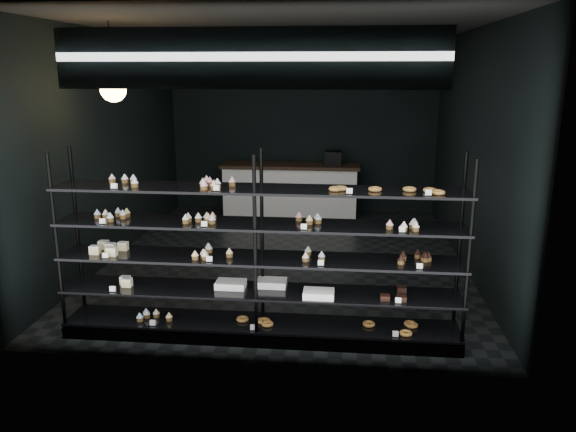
{
  "coord_description": "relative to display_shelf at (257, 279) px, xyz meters",
  "views": [
    {
      "loc": [
        0.81,
        -7.66,
        2.66
      ],
      "look_at": [
        0.22,
        -1.9,
        1.15
      ],
      "focal_mm": 35.0,
      "sensor_mm": 36.0,
      "label": 1
    }
  ],
  "objects": [
    {
      "name": "room",
      "position": [
        0.04,
        2.45,
        0.97
      ],
      "size": [
        5.01,
        6.01,
        3.2
      ],
      "color": "black",
      "rests_on": "ground"
    },
    {
      "name": "service_counter",
      "position": [
        -0.13,
        4.95,
        -0.13
      ],
      "size": [
        2.53,
        0.65,
        1.23
      ],
      "color": "silver",
      "rests_on": "room"
    },
    {
      "name": "signage",
      "position": [
        0.04,
        -0.48,
        2.12
      ],
      "size": [
        3.3,
        0.05,
        0.5
      ],
      "color": "#0D0B3A",
      "rests_on": "room"
    },
    {
      "name": "pendant_lamp",
      "position": [
        -1.76,
        1.01,
        1.82
      ],
      "size": [
        0.29,
        0.29,
        0.88
      ],
      "color": "black",
      "rests_on": "room"
    },
    {
      "name": "display_shelf",
      "position": [
        0.0,
        0.0,
        0.0
      ],
      "size": [
        4.0,
        0.5,
        1.91
      ],
      "color": "black",
      "rests_on": "room"
    }
  ]
}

